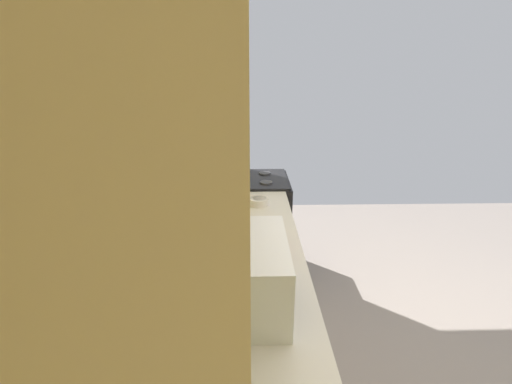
# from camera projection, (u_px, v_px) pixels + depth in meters

# --- Properties ---
(wall_back) EXTENTS (4.01, 0.12, 2.61)m
(wall_back) POSITION_uv_depth(u_px,v_px,m) (175.00, 195.00, 1.80)
(wall_back) COLOR #EADA7F
(wall_back) RESTS_ON ground_plane
(upper_cabinets) EXTENTS (2.16, 0.30, 0.58)m
(upper_cabinets) POSITION_uv_depth(u_px,v_px,m) (203.00, 79.00, 1.23)
(upper_cabinets) COLOR beige
(oven_range) EXTENTS (0.62, 0.68, 1.09)m
(oven_range) POSITION_uv_depth(u_px,v_px,m) (252.00, 225.00, 3.45)
(oven_range) COLOR black
(oven_range) RESTS_ON ground_plane
(microwave) EXTENTS (0.53, 0.38, 0.30)m
(microwave) POSITION_uv_depth(u_px,v_px,m) (244.00, 273.00, 1.58)
(microwave) COLOR white
(microwave) RESTS_ON counter_run
(bowl) EXTENTS (0.15, 0.15, 0.05)m
(bowl) POSITION_uv_depth(u_px,v_px,m) (258.00, 201.00, 2.73)
(bowl) COLOR silver
(bowl) RESTS_ON counter_run
(kettle) EXTENTS (0.16, 0.11, 0.16)m
(kettle) POSITION_uv_depth(u_px,v_px,m) (262.00, 237.00, 2.08)
(kettle) COLOR red
(kettle) RESTS_ON counter_run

